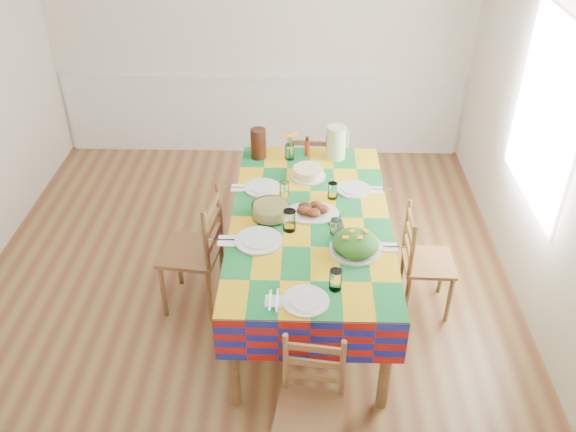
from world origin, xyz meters
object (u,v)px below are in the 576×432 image
Objects in this scene: meat_platter at (312,211)px; chair_right at (423,262)px; dining_table at (310,228)px; green_pitcher at (336,142)px; chair_left at (196,252)px; chair_near at (310,408)px; tea_pitcher at (258,144)px; chair_far at (309,171)px.

meat_platter reaches higher than chair_right.
meat_platter reaches higher than dining_table.
chair_right reaches higher than dining_table.
green_pitcher is (0.22, 0.92, 0.24)m from dining_table.
meat_platter is 0.96m from chair_left.
dining_table is 2.47× the size of chair_near.
dining_table is 1.03m from tea_pitcher.
green_pitcher reaches higher than chair_left.
chair_far is 1.64m from chair_left.
meat_platter is 0.45× the size of chair_near.
green_pitcher reaches higher than meat_platter.
chair_far is (-0.00, 1.38, -0.31)m from dining_table.
dining_table is 0.93m from chair_right.
green_pitcher reaches higher than chair_right.
green_pitcher is (0.21, 0.88, 0.11)m from meat_platter.
tea_pitcher is at bearing 162.24° from chair_left.
chair_left is at bearing 129.58° from chair_near.
chair_left is 1.75m from chair_right.
dining_table is 0.13m from meat_platter.
green_pitcher is at bearing 36.42° from chair_right.
chair_left is (-1.09, -0.93, -0.48)m from green_pitcher.
meat_platter is at bearing 100.42° from chair_left.
chair_near is at bearing -89.79° from dining_table.
chair_left is at bearing -177.10° from meat_platter.
meat_platter is (0.01, 0.04, 0.13)m from dining_table.
chair_far is at bearing 97.25° from chair_near.
meat_platter reaches higher than chair_near.
chair_right is at bearing -34.32° from tea_pitcher.
chair_far is (-0.01, 2.76, 0.01)m from chair_near.
chair_left reaches higher than chair_far.
dining_table is 5.44× the size of meat_platter.
chair_right is at bearing 64.86° from chair_near.
chair_near is 0.99× the size of chair_far.
tea_pitcher reaches higher than chair_far.
meat_platter is 0.98m from tea_pitcher.
tea_pitcher reaches higher than meat_platter.
chair_left is at bearing -139.58° from green_pitcher.
chair_left is (-0.88, 1.38, 0.07)m from chair_near.
meat_platter reaches higher than chair_far.
meat_platter is at bearing 96.81° from chair_near.
chair_near is 1.63m from chair_left.
chair_near is at bearing 93.98° from chair_far.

